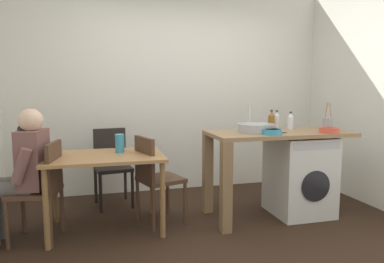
% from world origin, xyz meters
% --- Properties ---
extents(ground_plane, '(5.46, 5.46, 0.00)m').
position_xyz_m(ground_plane, '(0.00, 0.00, 0.00)').
color(ground_plane, black).
extents(wall_back, '(4.60, 0.10, 2.70)m').
position_xyz_m(wall_back, '(0.00, 1.75, 1.35)').
color(wall_back, silver).
rests_on(wall_back, ground_plane).
extents(dining_table, '(1.10, 0.76, 0.74)m').
position_xyz_m(dining_table, '(-0.93, 0.49, 0.64)').
color(dining_table, '#9E7042').
rests_on(dining_table, ground_plane).
extents(chair_person_seat, '(0.46, 0.46, 0.90)m').
position_xyz_m(chair_person_seat, '(-1.48, 0.37, 0.51)').
color(chair_person_seat, '#4C3323').
rests_on(chair_person_seat, ground_plane).
extents(chair_opposite, '(0.51, 0.51, 0.90)m').
position_xyz_m(chair_opposite, '(-0.45, 0.51, 0.51)').
color(chair_opposite, '#4C3323').
rests_on(chair_opposite, ground_plane).
extents(chair_spare_by_wall, '(0.46, 0.46, 0.90)m').
position_xyz_m(chair_spare_by_wall, '(-0.84, 1.26, 0.51)').
color(chair_spare_by_wall, black).
rests_on(chair_spare_by_wall, ground_plane).
extents(seated_person, '(0.53, 0.54, 1.20)m').
position_xyz_m(seated_person, '(-1.64, 0.40, 0.67)').
color(seated_person, '#595651').
rests_on(seated_person, ground_plane).
extents(kitchen_counter, '(1.50, 0.68, 0.92)m').
position_xyz_m(kitchen_counter, '(0.66, 0.41, 0.76)').
color(kitchen_counter, olive).
rests_on(kitchen_counter, ground_plane).
extents(washing_machine, '(0.60, 0.61, 0.86)m').
position_xyz_m(washing_machine, '(1.13, 0.40, 0.43)').
color(washing_machine, silver).
rests_on(washing_machine, ground_plane).
extents(sink_basin, '(0.38, 0.38, 0.09)m').
position_xyz_m(sink_basin, '(0.61, 0.41, 0.97)').
color(sink_basin, '#9EA0A5').
rests_on(sink_basin, kitchen_counter).
extents(tap, '(0.02, 0.02, 0.28)m').
position_xyz_m(tap, '(0.61, 0.59, 1.06)').
color(tap, '#B2B2B7').
rests_on(tap, kitchen_counter).
extents(bottle_tall_green, '(0.07, 0.07, 0.22)m').
position_xyz_m(bottle_tall_green, '(0.88, 0.60, 1.02)').
color(bottle_tall_green, brown).
rests_on(bottle_tall_green, kitchen_counter).
extents(bottle_squat_brown, '(0.06, 0.06, 0.21)m').
position_xyz_m(bottle_squat_brown, '(0.98, 0.66, 1.01)').
color(bottle_squat_brown, silver).
rests_on(bottle_squat_brown, kitchen_counter).
extents(bottle_clear_small, '(0.06, 0.06, 0.20)m').
position_xyz_m(bottle_clear_small, '(1.11, 0.58, 1.01)').
color(bottle_clear_small, silver).
rests_on(bottle_clear_small, kitchen_counter).
extents(mixing_bowl, '(0.20, 0.20, 0.05)m').
position_xyz_m(mixing_bowl, '(0.68, 0.21, 0.95)').
color(mixing_bowl, teal).
rests_on(mixing_bowl, kitchen_counter).
extents(utensil_crock, '(0.11, 0.11, 0.30)m').
position_xyz_m(utensil_crock, '(1.50, 0.46, 0.99)').
color(utensil_crock, gray).
rests_on(utensil_crock, kitchen_counter).
extents(colander, '(0.20, 0.20, 0.06)m').
position_xyz_m(colander, '(1.32, 0.19, 0.95)').
color(colander, '#D84C38').
rests_on(colander, kitchen_counter).
extents(vase, '(0.09, 0.09, 0.18)m').
position_xyz_m(vase, '(-0.78, 0.59, 0.83)').
color(vase, teal).
rests_on(vase, dining_table).
extents(scissors, '(0.15, 0.06, 0.01)m').
position_xyz_m(scissors, '(0.82, 0.31, 0.92)').
color(scissors, '#B2B2B7').
rests_on(scissors, kitchen_counter).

